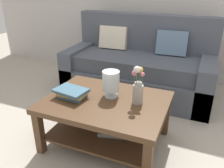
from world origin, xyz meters
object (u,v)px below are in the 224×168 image
couch (139,67)px  book_stack_main (72,93)px  coffee_table (106,113)px  flower_pitcher (138,88)px  glass_hurricane_vase (111,82)px

couch → book_stack_main: couch is taller
coffee_table → flower_pitcher: 0.40m
coffee_table → glass_hurricane_vase: 0.30m
flower_pitcher → book_stack_main: bearing=-167.7°
book_stack_main → coffee_table: bearing=12.8°
book_stack_main → glass_hurricane_vase: glass_hurricane_vase is taller
couch → coffee_table: 1.26m
coffee_table → glass_hurricane_vase: bearing=83.6°
couch → book_stack_main: bearing=-101.4°
coffee_table → flower_pitcher: flower_pitcher is taller
couch → glass_hurricane_vase: 1.20m
couch → glass_hurricane_vase: (0.06, -1.17, 0.26)m
coffee_table → book_stack_main: 0.38m
couch → coffee_table: (0.05, -1.26, -0.02)m
book_stack_main → flower_pitcher: size_ratio=0.90×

